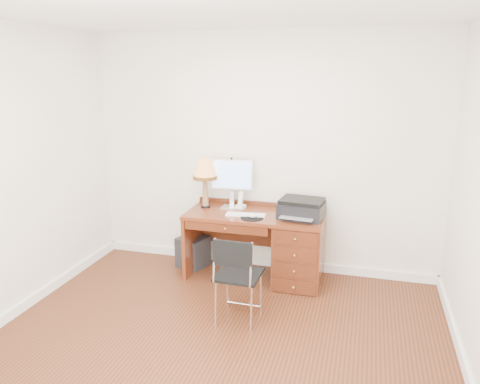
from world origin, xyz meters
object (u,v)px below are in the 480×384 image
(printer, at_px, (302,208))
(phone, at_px, (241,203))
(desk, at_px, (283,245))
(leg_lamp, at_px, (205,172))
(monitor, at_px, (232,177))
(chair, at_px, (237,271))
(equipment_box, at_px, (193,252))

(printer, height_order, phone, printer)
(desk, height_order, leg_lamp, leg_lamp)
(monitor, bearing_deg, printer, -18.14)
(monitor, height_order, chair, monitor)
(desk, distance_m, monitor, 0.95)
(printer, height_order, chair, printer)
(equipment_box, bearing_deg, printer, 12.98)
(desk, xyz_separation_m, phone, (-0.52, 0.15, 0.39))
(phone, bearing_deg, desk, 2.46)
(monitor, bearing_deg, desk, -21.11)
(monitor, bearing_deg, leg_lamp, -170.16)
(equipment_box, bearing_deg, chair, -34.67)
(leg_lamp, distance_m, phone, 0.54)
(desk, height_order, phone, phone)
(leg_lamp, distance_m, equipment_box, 1.00)
(desk, height_order, monitor, monitor)
(desk, relative_size, chair, 1.78)
(leg_lamp, bearing_deg, desk, -5.35)
(desk, distance_m, phone, 0.67)
(leg_lamp, bearing_deg, phone, 8.68)
(leg_lamp, xyz_separation_m, phone, (0.40, 0.06, -0.35))
(desk, bearing_deg, leg_lamp, 174.65)
(monitor, distance_m, leg_lamp, 0.31)
(leg_lamp, bearing_deg, equipment_box, 176.91)
(equipment_box, bearing_deg, desk, 12.47)
(printer, distance_m, leg_lamp, 1.16)
(chair, xyz_separation_m, equipment_box, (-0.85, 1.10, -0.33))
(desk, height_order, equipment_box, desk)
(printer, height_order, equipment_box, printer)
(phone, xyz_separation_m, equipment_box, (-0.58, -0.05, -0.63))
(desk, bearing_deg, phone, 164.22)
(desk, distance_m, equipment_box, 1.13)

